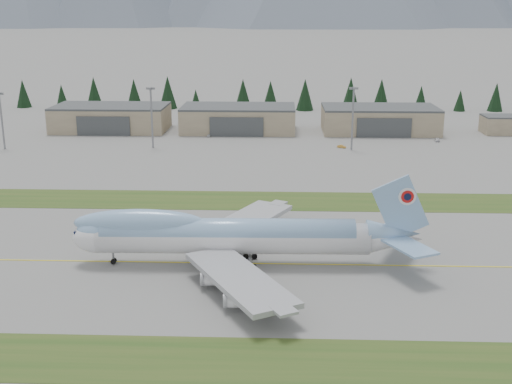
{
  "coord_description": "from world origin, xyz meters",
  "views": [
    {
      "loc": [
        2.61,
        -122.0,
        49.85
      ],
      "look_at": [
        -2.88,
        25.51,
        8.0
      ],
      "focal_mm": 45.0,
      "sensor_mm": 36.0,
      "label": 1
    }
  ],
  "objects_px": {
    "hangar_left": "(111,118)",
    "hangar_right": "(379,119)",
    "hangar_center": "(239,118)",
    "boeing_747_freighter": "(229,235)",
    "service_vehicle_a": "(209,137)",
    "service_vehicle_c": "(437,141)",
    "service_vehicle_b": "(342,148)"
  },
  "relations": [
    {
      "from": "hangar_right",
      "to": "service_vehicle_a",
      "type": "bearing_deg",
      "value": -168.95
    },
    {
      "from": "hangar_right",
      "to": "service_vehicle_b",
      "type": "xyz_separation_m",
      "value": [
        -18.97,
        -34.06,
        -5.39
      ]
    },
    {
      "from": "boeing_747_freighter",
      "to": "service_vehicle_c",
      "type": "xyz_separation_m",
      "value": [
        72.37,
        130.37,
        -6.29
      ]
    },
    {
      "from": "hangar_left",
      "to": "hangar_center",
      "type": "height_order",
      "value": "same"
    },
    {
      "from": "hangar_center",
      "to": "hangar_right",
      "type": "relative_size",
      "value": 1.0
    },
    {
      "from": "boeing_747_freighter",
      "to": "hangar_right",
      "type": "xyz_separation_m",
      "value": [
        52.31,
        150.46,
        -0.9
      ]
    },
    {
      "from": "boeing_747_freighter",
      "to": "service_vehicle_b",
      "type": "distance_m",
      "value": 121.25
    },
    {
      "from": "hangar_center",
      "to": "service_vehicle_c",
      "type": "bearing_deg",
      "value": -14.08
    },
    {
      "from": "service_vehicle_c",
      "to": "boeing_747_freighter",
      "type": "bearing_deg",
      "value": -110.73
    },
    {
      "from": "hangar_left",
      "to": "service_vehicle_b",
      "type": "height_order",
      "value": "hangar_left"
    },
    {
      "from": "boeing_747_freighter",
      "to": "hangar_center",
      "type": "height_order",
      "value": "boeing_747_freighter"
    },
    {
      "from": "hangar_right",
      "to": "service_vehicle_c",
      "type": "bearing_deg",
      "value": -45.04
    },
    {
      "from": "hangar_left",
      "to": "hangar_right",
      "type": "relative_size",
      "value": 1.0
    },
    {
      "from": "hangar_right",
      "to": "service_vehicle_a",
      "type": "relative_size",
      "value": 15.88
    },
    {
      "from": "boeing_747_freighter",
      "to": "service_vehicle_a",
      "type": "bearing_deg",
      "value": 96.85
    },
    {
      "from": "service_vehicle_b",
      "to": "hangar_left",
      "type": "bearing_deg",
      "value": 104.87
    },
    {
      "from": "hangar_left",
      "to": "service_vehicle_a",
      "type": "xyz_separation_m",
      "value": [
        43.63,
        -13.94,
        -5.39
      ]
    },
    {
      "from": "hangar_left",
      "to": "service_vehicle_b",
      "type": "bearing_deg",
      "value": -19.53
    },
    {
      "from": "hangar_left",
      "to": "service_vehicle_b",
      "type": "distance_m",
      "value": 102.04
    },
    {
      "from": "service_vehicle_a",
      "to": "hangar_center",
      "type": "bearing_deg",
      "value": 56.48
    },
    {
      "from": "hangar_center",
      "to": "boeing_747_freighter",
      "type": "bearing_deg",
      "value": -87.07
    },
    {
      "from": "hangar_right",
      "to": "service_vehicle_a",
      "type": "xyz_separation_m",
      "value": [
        -71.37,
        -13.94,
        -5.39
      ]
    },
    {
      "from": "hangar_center",
      "to": "service_vehicle_a",
      "type": "bearing_deg",
      "value": -129.21
    },
    {
      "from": "boeing_747_freighter",
      "to": "hangar_right",
      "type": "height_order",
      "value": "boeing_747_freighter"
    },
    {
      "from": "service_vehicle_b",
      "to": "hangar_center",
      "type": "bearing_deg",
      "value": 84.7
    },
    {
      "from": "hangar_center",
      "to": "service_vehicle_c",
      "type": "relative_size",
      "value": 11.63
    },
    {
      "from": "hangar_center",
      "to": "service_vehicle_b",
      "type": "distance_m",
      "value": 53.6
    },
    {
      "from": "service_vehicle_b",
      "to": "service_vehicle_a",
      "type": "bearing_deg",
      "value": 103.39
    },
    {
      "from": "boeing_747_freighter",
      "to": "hangar_center",
      "type": "relative_size",
      "value": 1.5
    },
    {
      "from": "boeing_747_freighter",
      "to": "hangar_right",
      "type": "distance_m",
      "value": 159.29
    },
    {
      "from": "hangar_left",
      "to": "hangar_right",
      "type": "bearing_deg",
      "value": 0.0
    },
    {
      "from": "hangar_center",
      "to": "service_vehicle_a",
      "type": "relative_size",
      "value": 15.88
    }
  ]
}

